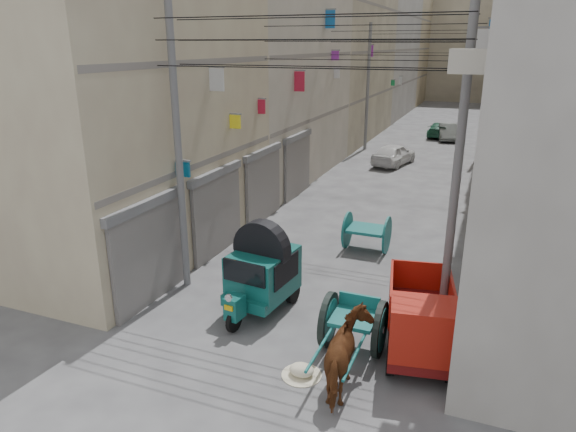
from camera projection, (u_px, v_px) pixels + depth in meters
The scene contains 17 objects.
building_row_left at pixel (332, 47), 39.35m from camera, with size 8.00×62.00×14.00m.
building_row_right at pixel (564, 48), 33.75m from camera, with size 8.00×62.00×14.00m.
end_cap_building at pixel (467, 46), 64.61m from camera, with size 22.00×10.00×13.00m, color #B3A98D.
shutters_left at pixel (243, 196), 18.58m from camera, with size 0.18×14.40×2.88m.
signboards at pixel (407, 111), 26.54m from camera, with size 8.22×40.52×5.67m.
ac_units at pixel (481, 10), 11.66m from camera, with size 0.70×6.55×3.35m.
utility_poles at pixel (390, 110), 22.25m from camera, with size 7.40×22.20×8.00m.
overhead_cables at pixel (382, 42), 19.08m from camera, with size 7.40×22.52×1.12m.
auto_rickshaw at pixel (262, 270), 13.40m from camera, with size 1.72×2.72×1.87m.
tonga_cart at pixel (354, 323), 11.66m from camera, with size 1.41×2.87×1.30m.
mini_truck at pixel (421, 326), 11.23m from camera, with size 1.90×3.31×1.75m.
second_cart at pixel (367, 231), 17.38m from camera, with size 1.46×1.30×1.28m.
feed_sack at pixel (302, 370), 10.89m from camera, with size 0.54×0.43×0.27m, color beige.
horse at pixel (348, 357), 10.21m from camera, with size 0.86×1.88×1.59m, color brown.
distant_car_white at pixel (394, 154), 29.78m from camera, with size 1.49×3.70×1.26m, color silver.
distant_car_grey at pixel (447, 132), 37.67m from camera, with size 1.23×3.52×1.16m, color #575C59.
distant_car_green at pixel (440, 130), 38.89m from camera, with size 1.51×3.72×1.08m, color #1E573D.
Camera 1 is at (4.21, -5.61, 6.71)m, focal length 32.00 mm.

